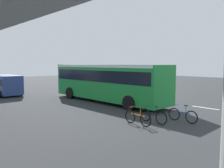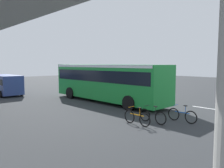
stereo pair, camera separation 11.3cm
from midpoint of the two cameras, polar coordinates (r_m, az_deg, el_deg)
ground at (r=20.51m, az=-1.02°, el=-3.85°), size 80.00×80.00×0.00m
city_bus at (r=18.87m, az=-1.16°, el=1.12°), size 11.54×2.85×3.15m
parked_van at (r=25.46m, az=-25.37°, el=0.10°), size 4.80×2.17×2.05m
bicycle_blue at (r=13.11m, az=17.66°, el=-7.63°), size 1.77×0.44×0.96m
bicycle_orange at (r=12.02m, az=6.63°, el=-8.58°), size 1.77×0.44×0.96m
bicycle_black at (r=12.51m, az=10.53°, el=-8.09°), size 1.77×0.44×0.96m
traffic_sign at (r=24.23m, az=-1.30°, el=2.04°), size 0.08×0.60×2.80m
lane_dash_leftmost at (r=17.81m, az=22.90°, el=-5.65°), size 2.00×0.20×0.01m
lane_dash_left at (r=19.72m, az=12.19°, el=-4.32°), size 2.00×0.20×0.01m
lane_dash_centre at (r=22.20m, az=3.64°, el=-3.16°), size 2.00×0.20×0.01m
lane_dash_right at (r=25.07m, az=-3.07°, el=-2.19°), size 2.00×0.20×0.01m
lane_dash_rightmost at (r=28.22m, az=-8.33°, el=-1.40°), size 2.00×0.20×0.01m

